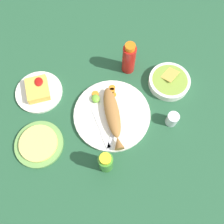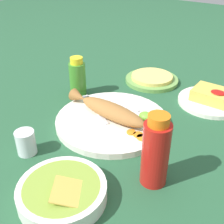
# 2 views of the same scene
# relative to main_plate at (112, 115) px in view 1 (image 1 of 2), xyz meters

# --- Properties ---
(ground_plane) EXTENTS (4.00, 4.00, 0.00)m
(ground_plane) POSITION_rel_main_plate_xyz_m (0.00, 0.00, -0.01)
(ground_plane) COLOR #235133
(main_plate) EXTENTS (0.32, 0.32, 0.02)m
(main_plate) POSITION_rel_main_plate_xyz_m (0.00, 0.00, 0.00)
(main_plate) COLOR white
(main_plate) RESTS_ON ground_plane
(fried_fish) EXTENTS (0.28, 0.08, 0.04)m
(fried_fish) POSITION_rel_main_plate_xyz_m (-0.02, 0.00, 0.03)
(fried_fish) COLOR #996633
(fried_fish) RESTS_ON main_plate
(fork_near) EXTENTS (0.17, 0.10, 0.00)m
(fork_near) POSITION_rel_main_plate_xyz_m (-0.08, 0.02, 0.01)
(fork_near) COLOR silver
(fork_near) RESTS_ON main_plate
(fork_far) EXTENTS (0.19, 0.04, 0.00)m
(fork_far) POSITION_rel_main_plate_xyz_m (-0.06, 0.06, 0.01)
(fork_far) COLOR silver
(fork_far) RESTS_ON main_plate
(carrot_slice_near) EXTENTS (0.02, 0.02, 0.00)m
(carrot_slice_near) POSITION_rel_main_plate_xyz_m (0.08, -0.03, 0.01)
(carrot_slice_near) COLOR orange
(carrot_slice_near) RESTS_ON main_plate
(carrot_slice_mid) EXTENTS (0.03, 0.03, 0.00)m
(carrot_slice_mid) POSITION_rel_main_plate_xyz_m (0.11, -0.03, 0.01)
(carrot_slice_mid) COLOR orange
(carrot_slice_mid) RESTS_ON main_plate
(carrot_slice_far) EXTENTS (0.03, 0.03, 0.00)m
(carrot_slice_far) POSITION_rel_main_plate_xyz_m (0.12, -0.03, 0.01)
(carrot_slice_far) COLOR orange
(carrot_slice_far) RESTS_ON main_plate
(carrot_slice_extra) EXTENTS (0.03, 0.03, 0.00)m
(carrot_slice_extra) POSITION_rel_main_plate_xyz_m (0.11, 0.05, 0.01)
(carrot_slice_extra) COLOR orange
(carrot_slice_extra) RESTS_ON main_plate
(lime_wedge_main) EXTENTS (0.04, 0.03, 0.02)m
(lime_wedge_main) POSITION_rel_main_plate_xyz_m (0.08, 0.05, 0.02)
(lime_wedge_main) COLOR #6BB233
(lime_wedge_main) RESTS_ON main_plate
(hot_sauce_bottle_red) EXTENTS (0.06, 0.06, 0.17)m
(hot_sauce_bottle_red) POSITION_rel_main_plate_xyz_m (0.21, -0.13, 0.07)
(hot_sauce_bottle_red) COLOR #B21914
(hot_sauce_bottle_red) RESTS_ON ground_plane
(hot_sauce_bottle_green) EXTENTS (0.06, 0.06, 0.13)m
(hot_sauce_bottle_green) POSITION_rel_main_plate_xyz_m (-0.20, 0.08, 0.05)
(hot_sauce_bottle_green) COLOR #3D8428
(hot_sauce_bottle_green) RESTS_ON ground_plane
(salt_cup) EXTENTS (0.05, 0.05, 0.06)m
(salt_cup) POSITION_rel_main_plate_xyz_m (-0.09, -0.23, 0.02)
(salt_cup) COLOR silver
(salt_cup) RESTS_ON ground_plane
(side_plate_fries) EXTENTS (0.20, 0.20, 0.01)m
(side_plate_fries) POSITION_rel_main_plate_xyz_m (0.19, 0.28, -0.00)
(side_plate_fries) COLOR white
(side_plate_fries) RESTS_ON ground_plane
(fries_pile) EXTENTS (0.11, 0.09, 0.04)m
(fries_pile) POSITION_rel_main_plate_xyz_m (0.19, 0.28, 0.02)
(fries_pile) COLOR gold
(fries_pile) RESTS_ON side_plate_fries
(guacamole_bowl) EXTENTS (0.18, 0.18, 0.05)m
(guacamole_bowl) POSITION_rel_main_plate_xyz_m (0.08, -0.29, 0.01)
(guacamole_bowl) COLOR white
(guacamole_bowl) RESTS_ON ground_plane
(tortilla_plate) EXTENTS (0.20, 0.20, 0.01)m
(tortilla_plate) POSITION_rel_main_plate_xyz_m (-0.05, 0.32, -0.00)
(tortilla_plate) COLOR #6B9E4C
(tortilla_plate) RESTS_ON ground_plane
(tortilla_stack) EXTENTS (0.15, 0.15, 0.01)m
(tortilla_stack) POSITION_rel_main_plate_xyz_m (-0.05, 0.32, 0.01)
(tortilla_stack) COLOR #E0C666
(tortilla_stack) RESTS_ON tortilla_plate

